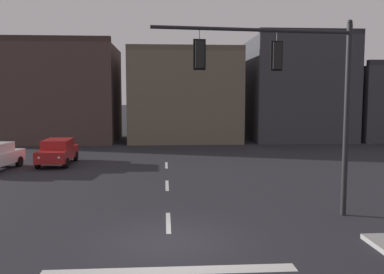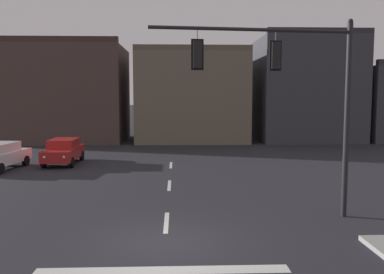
# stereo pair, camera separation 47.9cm
# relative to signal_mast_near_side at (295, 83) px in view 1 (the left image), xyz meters

# --- Properties ---
(ground_plane) EXTENTS (400.00, 400.00, 0.00)m
(ground_plane) POSITION_rel_signal_mast_near_side_xyz_m (-4.43, -2.28, -4.82)
(ground_plane) COLOR #232328
(stop_bar_paint) EXTENTS (6.40, 0.50, 0.01)m
(stop_bar_paint) POSITION_rel_signal_mast_near_side_xyz_m (-4.43, -4.28, -4.82)
(stop_bar_paint) COLOR silver
(stop_bar_paint) RESTS_ON ground
(lane_centreline) EXTENTS (0.16, 26.40, 0.01)m
(lane_centreline) POSITION_rel_signal_mast_near_side_xyz_m (-4.43, -0.28, -4.82)
(lane_centreline) COLOR silver
(lane_centreline) RESTS_ON ground
(signal_mast_near_side) EXTENTS (7.09, 0.91, 7.05)m
(signal_mast_near_side) POSITION_rel_signal_mast_near_side_xyz_m (0.00, 0.00, 0.00)
(signal_mast_near_side) COLOR black
(signal_mast_near_side) RESTS_ON ground
(car_lot_middle) EXTENTS (1.97, 4.48, 1.61)m
(car_lot_middle) POSITION_rel_signal_mast_near_side_xyz_m (-11.37, 12.56, -3.96)
(car_lot_middle) COLOR #A81E1E
(car_lot_middle) RESTS_ON ground
(building_row) EXTENTS (46.30, 11.73, 10.41)m
(building_row) POSITION_rel_signal_mast_near_side_xyz_m (1.48, 27.24, -0.39)
(building_row) COLOR #473833
(building_row) RESTS_ON ground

